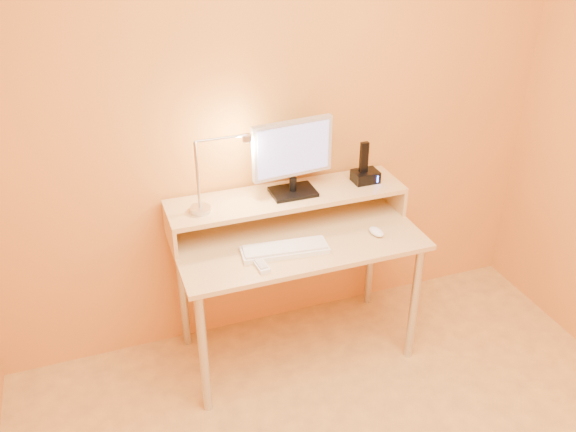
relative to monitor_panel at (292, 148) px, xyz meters
name	(u,v)px	position (x,y,z in m)	size (l,w,h in m)	color
wall_back	(275,112)	(-0.03, 0.16, 0.13)	(3.00, 0.04, 2.50)	orange
desk_leg_fl	(203,354)	(-0.58, -0.41, -0.77)	(0.04, 0.04, 0.69)	silver
desk_leg_fr	(414,304)	(0.52, -0.41, -0.77)	(0.04, 0.04, 0.69)	silver
desk_leg_bl	(183,292)	(-0.58, 0.09, -0.77)	(0.04, 0.04, 0.69)	silver
desk_leg_br	(370,254)	(0.52, 0.09, -0.77)	(0.04, 0.04, 0.69)	silver
desk_lower	(297,239)	(-0.03, -0.16, -0.41)	(1.20, 0.60, 0.03)	tan
shelf_riser_left	(170,231)	(-0.62, -0.01, -0.33)	(0.02, 0.30, 0.14)	tan
shelf_riser_right	(391,193)	(0.56, -0.01, -0.33)	(0.02, 0.30, 0.14)	tan
desk_shelf	(287,197)	(-0.03, -0.01, -0.25)	(1.20, 0.30, 0.03)	tan
monitor_foot	(293,192)	(0.00, -0.01, -0.23)	(0.22, 0.16, 0.02)	black
monitor_neck	(293,184)	(0.00, -0.01, -0.19)	(0.04, 0.04, 0.07)	black
monitor_panel	(292,148)	(0.00, 0.00, 0.00)	(0.41, 0.04, 0.28)	#B0B0B5
monitor_back	(291,147)	(0.00, 0.02, 0.00)	(0.37, 0.01, 0.24)	black
monitor_screen	(294,150)	(0.00, -0.02, 0.00)	(0.37, 0.00, 0.24)	#9697E3
lamp_base	(200,209)	(-0.48, -0.04, -0.23)	(0.10, 0.10, 0.03)	silver
lamp_post	(197,175)	(-0.48, -0.04, -0.05)	(0.01, 0.01, 0.33)	silver
lamp_arm	(221,138)	(-0.36, -0.04, 0.12)	(0.01, 0.01, 0.24)	silver
lamp_head	(247,138)	(-0.24, -0.04, 0.10)	(0.04, 0.04, 0.03)	silver
lamp_bulb	(247,141)	(-0.24, -0.04, 0.09)	(0.03, 0.03, 0.00)	#FFEAC6
phone_dock	(365,176)	(0.40, -0.01, -0.21)	(0.13, 0.10, 0.06)	black
phone_handset	(364,157)	(0.38, -0.01, -0.10)	(0.04, 0.03, 0.16)	black
phone_led	(378,179)	(0.44, -0.06, -0.21)	(0.01, 0.00, 0.04)	#2258FE
keyboard	(285,250)	(-0.13, -0.27, -0.39)	(0.41, 0.13, 0.02)	white
mouse	(376,232)	(0.34, -0.27, -0.38)	(0.05, 0.10, 0.03)	white
remote_control	(258,262)	(-0.28, -0.32, -0.39)	(0.05, 0.18, 0.02)	white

